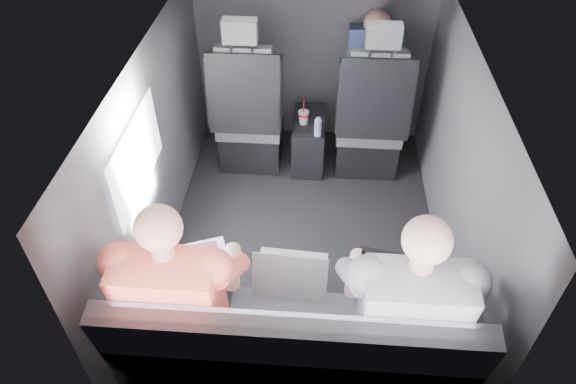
# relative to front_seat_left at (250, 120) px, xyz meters

# --- Properties ---
(floor) EXTENTS (2.60, 2.60, 0.00)m
(floor) POSITION_rel_front_seat_left_xyz_m (0.45, -0.84, -0.40)
(floor) COLOR black
(floor) RESTS_ON ground
(ceiling) EXTENTS (2.60, 2.60, 0.00)m
(ceiling) POSITION_rel_front_seat_left_xyz_m (0.45, -0.84, 0.95)
(ceiling) COLOR #B2B2AD
(ceiling) RESTS_ON panel_back
(panel_left) EXTENTS (0.02, 2.60, 1.35)m
(panel_left) POSITION_rel_front_seat_left_xyz_m (-0.45, -0.84, 0.27)
(panel_left) COLOR #56565B
(panel_left) RESTS_ON floor
(panel_right) EXTENTS (0.02, 2.60, 1.35)m
(panel_right) POSITION_rel_front_seat_left_xyz_m (1.35, -0.84, 0.27)
(panel_right) COLOR #56565B
(panel_right) RESTS_ON floor
(panel_front) EXTENTS (1.80, 0.02, 1.35)m
(panel_front) POSITION_rel_front_seat_left_xyz_m (0.45, 0.46, 0.27)
(panel_front) COLOR #56565B
(panel_front) RESTS_ON floor
(panel_back) EXTENTS (1.80, 0.02, 1.35)m
(panel_back) POSITION_rel_front_seat_left_xyz_m (0.45, -2.14, 0.27)
(panel_back) COLOR #56565B
(panel_back) RESTS_ON floor
(side_window) EXTENTS (0.02, 0.75, 0.42)m
(side_window) POSITION_rel_front_seat_left_xyz_m (-0.43, -1.14, 0.50)
(side_window) COLOR white
(side_window) RESTS_ON panel_left
(seatbelt) EXTENTS (0.35, 0.11, 0.59)m
(seatbelt) POSITION_rel_front_seat_left_xyz_m (0.90, -0.17, 0.40)
(seatbelt) COLOR black
(seatbelt) RESTS_ON front_seat_right
(front_seat_left) EXTENTS (0.52, 0.58, 1.26)m
(front_seat_left) POSITION_rel_front_seat_left_xyz_m (0.00, 0.00, 0.00)
(front_seat_left) COLOR black
(front_seat_left) RESTS_ON floor
(front_seat_right) EXTENTS (0.52, 0.58, 1.26)m
(front_seat_right) POSITION_rel_front_seat_left_xyz_m (0.90, 0.00, 0.00)
(front_seat_right) COLOR black
(front_seat_right) RESTS_ON floor
(center_console) EXTENTS (0.24, 0.48, 0.41)m
(center_console) POSITION_rel_front_seat_left_xyz_m (0.45, 0.04, -0.20)
(center_console) COLOR black
(center_console) RESTS_ON floor
(rear_bench) EXTENTS (1.60, 0.57, 0.92)m
(rear_bench) POSITION_rel_front_seat_left_xyz_m (0.45, -1.90, -0.09)
(rear_bench) COLOR slate
(rear_bench) RESTS_ON floor
(soda_cup) EXTENTS (0.08, 0.08, 0.24)m
(soda_cup) POSITION_rel_front_seat_left_xyz_m (0.41, -0.02, 0.06)
(soda_cup) COLOR white
(soda_cup) RESTS_ON center_console
(water_bottle) EXTENTS (0.05, 0.05, 0.15)m
(water_bottle) POSITION_rel_front_seat_left_xyz_m (0.52, -0.16, 0.07)
(water_bottle) COLOR #B1D6EF
(water_bottle) RESTS_ON center_console
(laptop_white) EXTENTS (0.41, 0.43, 0.26)m
(laptop_white) POSITION_rel_front_seat_left_xyz_m (-0.07, -1.63, 0.24)
(laptop_white) COLOR white
(laptop_white) RESTS_ON passenger_rear_left
(laptop_silver) EXTENTS (0.36, 0.33, 0.25)m
(laptop_silver) POSITION_rel_front_seat_left_xyz_m (0.42, -1.64, 0.23)
(laptop_silver) COLOR #B0B0B5
(laptop_silver) RESTS_ON rear_bench
(laptop_black) EXTENTS (0.33, 0.32, 0.22)m
(laptop_black) POSITION_rel_front_seat_left_xyz_m (0.89, -1.58, 0.23)
(laptop_black) COLOR black
(laptop_black) RESTS_ON passenger_rear_right
(passenger_rear_left) EXTENTS (0.53, 0.65, 1.27)m
(passenger_rear_left) POSITION_rel_front_seat_left_xyz_m (-0.07, -1.81, 0.25)
(passenger_rear_left) COLOR #323237
(passenger_rear_left) RESTS_ON rear_bench
(passenger_rear_right) EXTENTS (0.54, 0.65, 1.28)m
(passenger_rear_right) POSITION_rel_front_seat_left_xyz_m (0.94, -1.81, 0.25)
(passenger_rear_right) COLOR navy
(passenger_rear_right) RESTS_ON rear_bench
(passenger_front_right) EXTENTS (0.38, 0.38, 0.74)m
(passenger_front_right) POSITION_rel_front_seat_left_xyz_m (0.90, 0.26, 0.34)
(passenger_front_right) COLOR navy
(passenger_front_right) RESTS_ON front_seat_right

